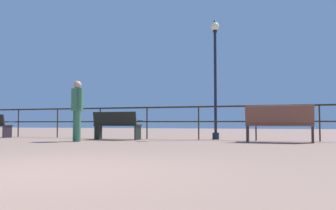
{
  "coord_description": "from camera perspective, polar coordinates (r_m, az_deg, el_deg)",
  "views": [
    {
      "loc": [
        2.5,
        -2.99,
        0.53
      ],
      "look_at": [
        -0.87,
        7.22,
        1.1
      ],
      "focal_mm": 36.45,
      "sensor_mm": 36.0,
      "label": 1
    }
  ],
  "objects": [
    {
      "name": "person_by_bench",
      "position": [
        10.23,
        -14.96,
        -0.25
      ],
      "size": [
        0.49,
        0.37,
        1.76
      ],
      "color": "#387250",
      "rests_on": "ground_plane"
    },
    {
      "name": "pier_railing",
      "position": [
        11.0,
        5.15,
        -1.68
      ],
      "size": [
        25.04,
        0.05,
        1.08
      ],
      "color": "#312415",
      "rests_on": "ground_plane"
    },
    {
      "name": "ground_plane",
      "position": [
        3.94,
        -21.77,
        -10.58
      ],
      "size": [
        60.0,
        60.0,
        0.0
      ],
      "primitive_type": "plane",
      "color": "#8F6E5C"
    },
    {
      "name": "bench_near_right",
      "position": [
        9.84,
        18.06,
        -2.73
      ],
      "size": [
        1.8,
        0.68,
        1.01
      ],
      "color": "brown",
      "rests_on": "ground_plane"
    },
    {
      "name": "lamppost_center",
      "position": [
        11.32,
        7.91,
        5.73
      ],
      "size": [
        0.27,
        0.27,
        3.95
      ],
      "color": "black",
      "rests_on": "ground_plane"
    },
    {
      "name": "bench_near_left",
      "position": [
        11.05,
        -8.61,
        -3.17
      ],
      "size": [
        1.5,
        0.67,
        0.89
      ],
      "color": "black",
      "rests_on": "ground_plane"
    }
  ]
}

